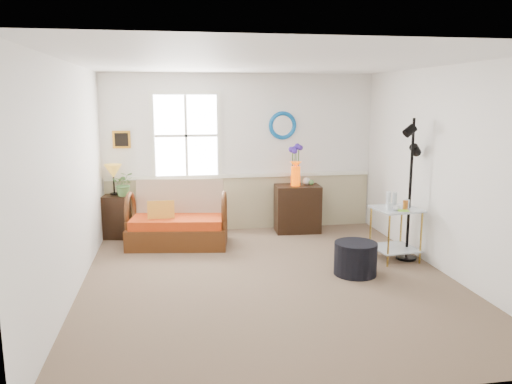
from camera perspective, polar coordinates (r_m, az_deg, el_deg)
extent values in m
cube|color=brown|center=(6.22, 1.53, -10.02)|extent=(4.50, 5.00, 0.01)
cube|color=white|center=(5.83, 1.66, 14.62)|extent=(4.50, 5.00, 0.01)
cube|color=white|center=(8.34, -1.74, 4.49)|extent=(4.50, 0.01, 2.60)
cube|color=white|center=(3.52, 9.50, -4.27)|extent=(4.50, 0.01, 2.60)
cube|color=white|center=(5.89, -20.43, 1.22)|extent=(0.01, 5.00, 2.60)
cube|color=white|center=(6.70, 20.86, 2.26)|extent=(0.01, 5.00, 2.60)
cube|color=tan|center=(8.45, -1.68, -1.26)|extent=(4.46, 0.02, 0.90)
cube|color=white|center=(8.36, -1.69, 1.88)|extent=(4.46, 0.04, 0.06)
cube|color=orange|center=(8.25, -15.12, 5.81)|extent=(0.28, 0.03, 0.28)
torus|color=#1168B1|center=(8.40, 3.04, 7.61)|extent=(0.47, 0.07, 0.47)
imported|color=#538443|center=(8.11, -14.85, 0.61)|extent=(0.36, 0.40, 0.30)
cylinder|color=black|center=(6.47, 11.30, -7.46)|extent=(0.71, 0.71, 0.41)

